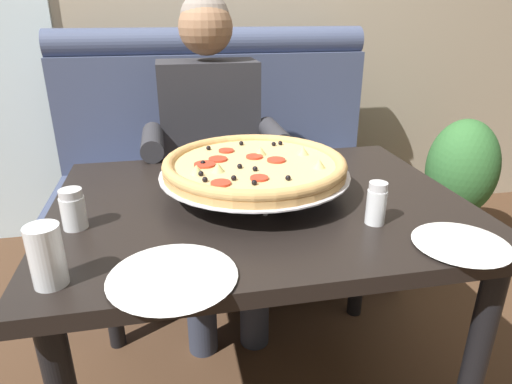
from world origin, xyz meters
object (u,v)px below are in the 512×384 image
object	(u,v)px
booth_bench	(222,189)
pizza	(255,166)
potted_plant	(460,178)
shaker_parmesan	(376,206)
plate_near_right	(173,274)
drinking_glass	(47,260)
plate_near_left	(461,242)
shaker_oregano	(74,212)
dining_table	(260,230)
patio_chair	(13,117)
diner_main	(212,143)

from	to	relation	value
booth_bench	pizza	size ratio (longest dim) A/B	2.88
pizza	potted_plant	world-z (taller)	pizza
booth_bench	shaker_parmesan	size ratio (longest dim) A/B	14.22
plate_near_right	drinking_glass	distance (m)	0.23
pizza	plate_near_left	xyz separation A→B (m)	(0.39, -0.38, -0.08)
shaker_parmesan	plate_near_right	size ratio (longest dim) A/B	0.42
shaker_oregano	plate_near_right	xyz separation A→B (m)	(0.22, -0.27, -0.03)
dining_table	drinking_glass	xyz separation A→B (m)	(-0.48, -0.32, 0.15)
shaker_parmesan	potted_plant	world-z (taller)	shaker_parmesan
pizza	shaker_oregano	size ratio (longest dim) A/B	5.33
shaker_oregano	plate_near_left	bearing A→B (deg)	-17.12
plate_near_right	drinking_glass	size ratio (longest dim) A/B	2.07
pizza	plate_near_left	bearing A→B (deg)	-43.95
shaker_parmesan	plate_near_left	bearing A→B (deg)	-46.14
pizza	patio_chair	distance (m)	2.51
plate_near_right	shaker_oregano	bearing A→B (deg)	129.72
pizza	plate_near_right	world-z (taller)	pizza
shaker_oregano	drinking_glass	size ratio (longest dim) A/B	0.80
dining_table	shaker_oregano	distance (m)	0.50
plate_near_left	plate_near_right	bearing A→B (deg)	-179.59
dining_table	shaker_oregano	bearing A→B (deg)	-170.65
shaker_parmesan	plate_near_right	world-z (taller)	shaker_parmesan
pizza	potted_plant	bearing A→B (deg)	31.95
booth_bench	diner_main	xyz separation A→B (m)	(-0.07, -0.27, 0.31)
shaker_oregano	potted_plant	distance (m)	1.98
diner_main	pizza	bearing A→B (deg)	-84.44
shaker_parmesan	patio_chair	size ratio (longest dim) A/B	0.12
dining_table	shaker_parmesan	size ratio (longest dim) A/B	10.48
diner_main	drinking_glass	world-z (taller)	diner_main
pizza	shaker_oregano	world-z (taller)	pizza
pizza	potted_plant	size ratio (longest dim) A/B	0.75
booth_bench	drinking_glass	bearing A→B (deg)	-111.53
shaker_parmesan	drinking_glass	distance (m)	0.73
booth_bench	plate_near_left	distance (m)	1.33
booth_bench	pizza	distance (m)	0.95
booth_bench	shaker_parmesan	distance (m)	1.17
dining_table	pizza	world-z (taller)	pizza
drinking_glass	patio_chair	bearing A→B (deg)	107.73
booth_bench	plate_near_left	world-z (taller)	booth_bench
dining_table	shaker_oregano	size ratio (longest dim) A/B	11.29
diner_main	patio_chair	world-z (taller)	diner_main
booth_bench	drinking_glass	world-z (taller)	booth_bench
shaker_oregano	diner_main	bearing A→B (deg)	59.91
dining_table	plate_near_left	bearing A→B (deg)	-41.51
pizza	drinking_glass	bearing A→B (deg)	-142.72
booth_bench	pizza	world-z (taller)	booth_bench
booth_bench	diner_main	distance (m)	0.41
dining_table	shaker_parmesan	xyz separation A→B (m)	(0.25, -0.20, 0.14)
booth_bench	shaker_oregano	xyz separation A→B (m)	(-0.47, -0.97, 0.37)
diner_main	plate_near_right	bearing A→B (deg)	-100.70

